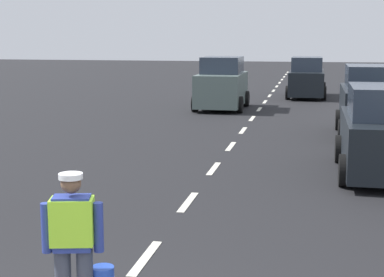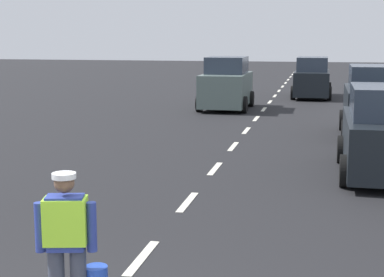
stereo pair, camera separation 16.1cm
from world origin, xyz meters
name	(u,v)px [view 1 (the left image)]	position (x,y,z in m)	size (l,w,h in m)	color
ground_plane	(260,109)	(0.00, 21.00, 0.00)	(96.00, 96.00, 0.00)	black
lane_center_line	(267,99)	(0.00, 25.20, 0.00)	(0.14, 46.40, 0.01)	silver
road_worker	(75,240)	(-0.22, 0.71, 0.93)	(0.73, 0.49, 1.67)	#383D4C
car_parked_curbside	(384,134)	(3.84, 8.79, 0.94)	(2.01, 4.03, 2.02)	black
car_parked_far	(370,104)	(3.98, 14.25, 1.03)	(1.95, 3.98, 2.21)	black
car_oncoming_second	(222,85)	(-1.60, 20.55, 1.03)	(2.08, 3.84, 2.22)	slate
car_outgoing_far	(307,79)	(1.87, 26.37, 0.95)	(1.95, 4.39, 2.04)	black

